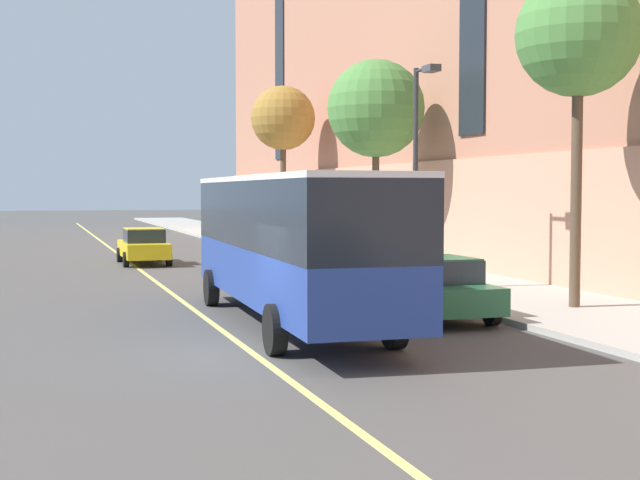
{
  "coord_description": "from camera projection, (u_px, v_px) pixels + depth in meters",
  "views": [
    {
      "loc": [
        -4.09,
        -16.73,
        3.17
      ],
      "look_at": [
        3.5,
        6.77,
        1.8
      ],
      "focal_mm": 50.0,
      "sensor_mm": 36.0,
      "label": 1
    }
  ],
  "objects": [
    {
      "name": "street_tree_far_downtown",
      "position": [
        283.0,
        119.0,
        49.62
      ],
      "size": [
        3.59,
        3.59,
        8.86
      ],
      "color": "brown",
      "rests_on": "sidewalk"
    },
    {
      "name": "lane_centerline",
      "position": [
        222.0,
        331.0,
        20.16
      ],
      "size": [
        0.16,
        140.0,
        0.01
      ],
      "primitive_type": "cube",
      "color": "#E0D66B",
      "rests_on": "ground"
    },
    {
      "name": "parked_car_darkgray_3",
      "position": [
        328.0,
        262.0,
        29.61
      ],
      "size": [
        2.12,
        4.74,
        1.56
      ],
      "color": "#4C4C51",
      "rests_on": "ground"
    },
    {
      "name": "street_lamp",
      "position": [
        419.0,
        153.0,
        27.11
      ],
      "size": [
        0.36,
        1.48,
        6.76
      ],
      "color": "#2D2D30",
      "rests_on": "sidewalk"
    },
    {
      "name": "parked_car_champagne_0",
      "position": [
        250.0,
        243.0,
        40.46
      ],
      "size": [
        2.07,
        4.59,
        1.56
      ],
      "color": "#BCAD89",
      "rests_on": "ground"
    },
    {
      "name": "ground_plane",
      "position": [
        256.0,
        354.0,
        17.32
      ],
      "size": [
        260.0,
        260.0,
        0.0
      ],
      "primitive_type": "plane",
      "color": "#4C4947"
    },
    {
      "name": "street_tree_far_uptown",
      "position": [
        376.0,
        109.0,
        36.23
      ],
      "size": [
        3.98,
        3.98,
        8.35
      ],
      "color": "brown",
      "rests_on": "sidewalk"
    },
    {
      "name": "sidewalk",
      "position": [
        574.0,
        311.0,
        22.99
      ],
      "size": [
        5.3,
        160.0,
        0.15
      ],
      "primitive_type": "cube",
      "color": "#ADA89E",
      "rests_on": "ground"
    },
    {
      "name": "city_bus",
      "position": [
        291.0,
        239.0,
        20.82
      ],
      "size": [
        3.03,
        12.06,
        3.51
      ],
      "color": "navy",
      "rests_on": "ground"
    },
    {
      "name": "taxi_cab",
      "position": [
        144.0,
        246.0,
        38.37
      ],
      "size": [
        2.0,
        4.56,
        1.56
      ],
      "color": "yellow",
      "rests_on": "ground"
    },
    {
      "name": "street_tree_mid_block",
      "position": [
        579.0,
        36.0,
        22.77
      ],
      "size": [
        3.22,
        3.22,
        8.65
      ],
      "color": "brown",
      "rests_on": "sidewalk"
    },
    {
      "name": "parked_car_green_1",
      "position": [
        434.0,
        288.0,
        21.82
      ],
      "size": [
        2.01,
        4.34,
        1.56
      ],
      "color": "#23603D",
      "rests_on": "ground"
    }
  ]
}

